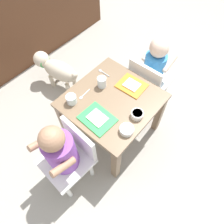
# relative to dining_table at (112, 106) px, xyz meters

# --- Properties ---
(ground_plane) EXTENTS (7.00, 7.00, 0.00)m
(ground_plane) POSITION_rel_dining_table_xyz_m (0.00, 0.00, -0.35)
(ground_plane) COLOR #9E998E
(dining_table) EXTENTS (0.56, 0.55, 0.42)m
(dining_table) POSITION_rel_dining_table_xyz_m (0.00, 0.00, 0.00)
(dining_table) COLOR #7A6047
(dining_table) RESTS_ON ground
(seated_child_left) EXTENTS (0.30, 0.30, 0.65)m
(seated_child_left) POSITION_rel_dining_table_xyz_m (-0.44, -0.01, 0.05)
(seated_child_left) COLOR white
(seated_child_left) RESTS_ON ground
(seated_child_right) EXTENTS (0.28, 0.28, 0.62)m
(seated_child_right) POSITION_rel_dining_table_xyz_m (0.44, -0.03, 0.04)
(seated_child_right) COLOR white
(seated_child_right) RESTS_ON ground
(dog) EXTENTS (0.21, 0.45, 0.31)m
(dog) POSITION_rel_dining_table_xyz_m (0.07, 0.69, -0.15)
(dog) COLOR beige
(dog) RESTS_ON ground
(food_tray_left) EXTENTS (0.17, 0.21, 0.02)m
(food_tray_left) POSITION_rel_dining_table_xyz_m (-0.17, -0.03, 0.08)
(food_tray_left) COLOR green
(food_tray_left) RESTS_ON dining_table
(food_tray_right) EXTENTS (0.16, 0.19, 0.02)m
(food_tray_right) POSITION_rel_dining_table_xyz_m (0.17, -0.03, 0.08)
(food_tray_right) COLOR orange
(food_tray_right) RESTS_ON dining_table
(water_cup_left) EXTENTS (0.07, 0.07, 0.06)m
(water_cup_left) POSITION_rel_dining_table_xyz_m (-0.18, 0.18, 0.10)
(water_cup_left) COLOR white
(water_cup_left) RESTS_ON dining_table
(water_cup_right) EXTENTS (0.06, 0.06, 0.07)m
(water_cup_right) POSITION_rel_dining_table_xyz_m (0.04, 0.12, 0.10)
(water_cup_right) COLOR white
(water_cup_right) RESTS_ON dining_table
(cereal_bowl_right_side) EXTENTS (0.08, 0.08, 0.03)m
(cereal_bowl_right_side) POSITION_rel_dining_table_xyz_m (-0.12, -0.21, 0.09)
(cereal_bowl_right_side) COLOR white
(cereal_bowl_right_side) RESTS_ON dining_table
(cereal_bowl_left_side) EXTENTS (0.08, 0.08, 0.04)m
(cereal_bowl_left_side) POSITION_rel_dining_table_xyz_m (0.00, -0.20, 0.09)
(cereal_bowl_left_side) COLOR silver
(cereal_bowl_left_side) RESTS_ON dining_table
(spoon_by_left_tray) EXTENTS (0.10, 0.02, 0.01)m
(spoon_by_left_tray) POSITION_rel_dining_table_xyz_m (-0.09, 0.16, 0.08)
(spoon_by_left_tray) COLOR silver
(spoon_by_left_tray) RESTS_ON dining_table
(spoon_by_right_tray) EXTENTS (0.02, 0.10, 0.01)m
(spoon_by_right_tray) POSITION_rel_dining_table_xyz_m (0.14, 0.20, 0.08)
(spoon_by_right_tray) COLOR silver
(spoon_by_right_tray) RESTS_ON dining_table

